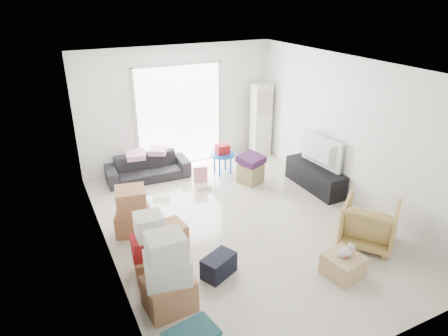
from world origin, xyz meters
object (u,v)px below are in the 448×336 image
Objects in this scene: armchair at (370,221)px; ottoman at (251,173)px; tv_console at (315,177)px; kids_table at (222,153)px; television at (316,163)px; sofa at (148,164)px; ac_tower at (261,120)px; wood_crate at (343,265)px.

armchair is 1.94× the size of ottoman.
kids_table is at bearing 132.74° from tv_console.
television is 3.54m from sofa.
television is 1.62× the size of kids_table.
ac_tower is 2.13× the size of armchair.
kids_table reaches higher than wood_crate.
ac_tower is 1.62× the size of television.
sofa is 3.63× the size of wood_crate.
sofa is 4.63m from wood_crate.
kids_table reaches higher than tv_console.
armchair reaches higher than kids_table.
tv_console is 3.46× the size of ottoman.
armchair reaches higher than ottoman.
sofa is 2.63× the size of kids_table.
armchair is at bearing -54.92° from sofa.
ac_tower reaches higher than sofa.
television is 2.02m from armchair.
tv_console is 2.77m from wood_crate.
sofa reaches higher than ottoman.
kids_table is 3.91m from wood_crate.
sofa is 4.15× the size of ottoman.
armchair is 1.23× the size of kids_table.
ottoman is 0.81m from kids_table.
armchair is 1.70× the size of wood_crate.
ottoman is at bearing -65.03° from kids_table.
television is (0.05, -2.10, -0.32)m from ac_tower.
television is at bearing -88.64° from ac_tower.
ac_tower is 3.62× the size of wood_crate.
television reaches higher than wood_crate.
wood_crate is at bearing -95.51° from ottoman.
kids_table is at bearing -155.44° from ac_tower.
sofa is 4.63m from armchair.
ac_tower is 1.51m from kids_table.
ac_tower is at bearing 52.19° from ottoman.
ac_tower is 2.95m from sofa.
sofa is (-2.94, 1.95, 0.10)m from tv_console.
tv_console is at bearing -0.00° from television.
ac_tower is 4.75m from wood_crate.
ottoman is at bearing -127.81° from ac_tower.
ac_tower is 4.10m from armchair.
armchair is at bearing 162.75° from television.
tv_console is 2.04m from kids_table.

